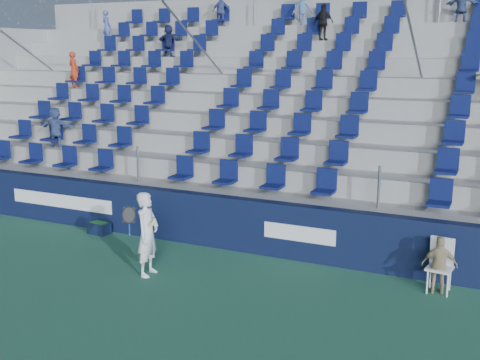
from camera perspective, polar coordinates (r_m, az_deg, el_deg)
name	(u,v)px	position (r m, az deg, el deg)	size (l,w,h in m)	color
ground	(163,301)	(11.15, -7.29, -11.27)	(70.00, 70.00, 0.00)	#2A6348
sponsor_wall	(239,224)	(13.54, -0.12, -4.19)	(24.00, 0.32, 1.20)	#0E1534
grandstand	(314,129)	(17.86, 6.99, 4.78)	(24.00, 8.17, 6.63)	gray
tennis_player	(147,234)	(12.12, -8.78, -5.07)	(0.69, 0.67, 1.70)	silver
line_judge_chair	(441,261)	(11.91, 18.50, -7.29)	(0.50, 0.51, 1.01)	white
line_judge	(439,265)	(11.78, 18.39, -7.66)	(0.64, 0.27, 1.10)	tan
ball_bin	(99,227)	(15.21, -13.20, -4.40)	(0.55, 0.39, 0.29)	#0D1733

